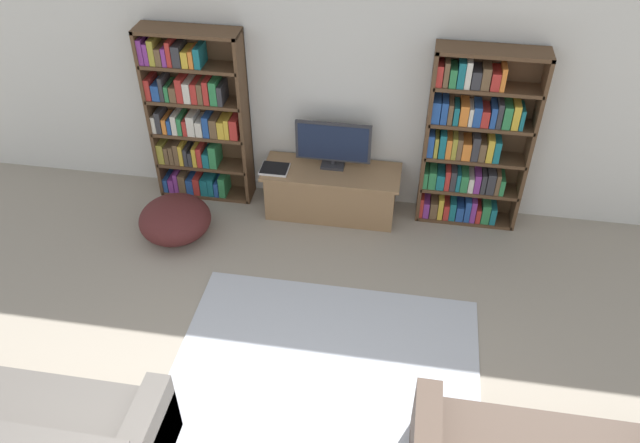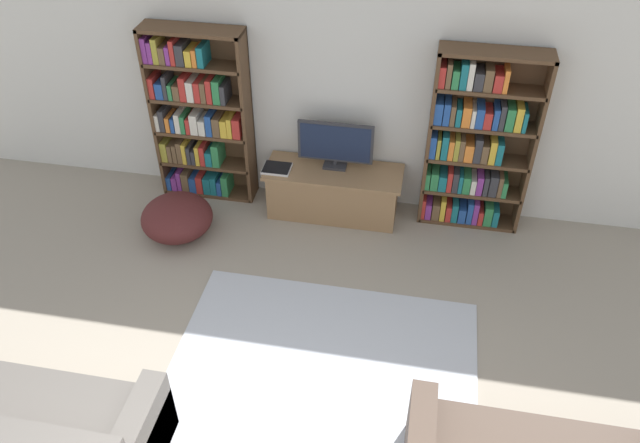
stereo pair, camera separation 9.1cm
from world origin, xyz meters
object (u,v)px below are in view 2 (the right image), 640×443
(tv_stand, at_px, (333,192))
(beanbag_ottoman, at_px, (177,217))
(couch_left_sectional, at_px, (18,432))
(bookshelf_right, at_px, (475,145))
(bookshelf_left, at_px, (199,117))
(laptop, at_px, (277,168))
(television, at_px, (335,144))

(tv_stand, xyz_separation_m, beanbag_ottoman, (-1.52, -0.65, -0.07))
(tv_stand, height_order, couch_left_sectional, couch_left_sectional)
(bookshelf_right, xyz_separation_m, tv_stand, (-1.38, -0.15, -0.65))
(bookshelf_left, xyz_separation_m, couch_left_sectional, (-0.23, -3.40, -0.64))
(beanbag_ottoman, bearing_deg, couch_left_sectional, -94.09)
(bookshelf_left, relative_size, laptop, 6.59)
(bookshelf_left, distance_m, laptop, 0.99)
(television, distance_m, beanbag_ottoman, 1.79)
(couch_left_sectional, relative_size, beanbag_ottoman, 2.70)
(laptop, relative_size, couch_left_sectional, 0.15)
(tv_stand, relative_size, laptop, 4.95)
(beanbag_ottoman, bearing_deg, bookshelf_right, 15.41)
(tv_stand, relative_size, beanbag_ottoman, 1.96)
(laptop, bearing_deg, tv_stand, 7.95)
(laptop, distance_m, couch_left_sectional, 3.37)
(bookshelf_right, height_order, beanbag_ottoman, bookshelf_right)
(bookshelf_right, relative_size, beanbag_ottoman, 2.61)
(bookshelf_right, height_order, television, bookshelf_right)
(tv_stand, bearing_deg, beanbag_ottoman, -156.86)
(tv_stand, relative_size, couch_left_sectional, 0.73)
(bookshelf_left, relative_size, television, 2.46)
(beanbag_ottoman, bearing_deg, bookshelf_left, 86.58)
(bookshelf_left, distance_m, tv_stand, 1.62)
(tv_stand, distance_m, beanbag_ottoman, 1.65)
(laptop, xyz_separation_m, couch_left_sectional, (-1.12, -3.17, -0.26))
(bookshelf_left, height_order, beanbag_ottoman, bookshelf_left)
(tv_stand, distance_m, television, 0.55)
(television, bearing_deg, bookshelf_right, 2.92)
(bookshelf_right, height_order, laptop, bookshelf_right)
(bookshelf_right, xyz_separation_m, couch_left_sectional, (-3.08, -3.40, -0.63))
(bookshelf_right, bearing_deg, television, -177.08)
(beanbag_ottoman, bearing_deg, television, 25.62)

